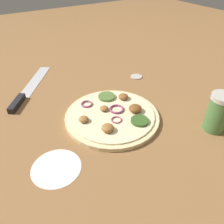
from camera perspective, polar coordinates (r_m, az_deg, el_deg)
name	(u,v)px	position (r m, az deg, el deg)	size (l,w,h in m)	color
ground_plane	(112,118)	(0.64, 0.00, -1.53)	(3.00, 3.00, 0.00)	olive
pizza	(113,115)	(0.64, 0.13, -0.82)	(0.27, 0.27, 0.03)	beige
knife	(25,93)	(0.80, -21.69, 4.67)	(0.22, 0.28, 0.02)	silver
spice_jar	(218,113)	(0.64, 26.03, -0.15)	(0.06, 0.06, 0.11)	#4C7F42
loose_cap	(136,76)	(0.86, 6.39, 9.27)	(0.04, 0.04, 0.01)	beige
flour_patch	(56,168)	(0.53, -14.35, -13.92)	(0.11, 0.11, 0.00)	white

